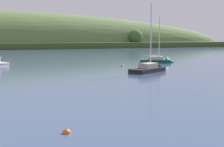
% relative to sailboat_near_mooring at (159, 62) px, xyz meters
% --- Properties ---
extents(sailboat_near_mooring, '(8.88, 6.68, 12.75)m').
position_rel_sailboat_near_mooring_xyz_m(sailboat_near_mooring, '(0.00, 0.00, 0.00)').
color(sailboat_near_mooring, '#0F564C').
rests_on(sailboat_near_mooring, ground).
extents(sailboat_midwater_white, '(9.38, 6.97, 14.02)m').
position_rel_sailboat_near_mooring_xyz_m(sailboat_midwater_white, '(-12.57, -17.53, -0.13)').
color(sailboat_midwater_white, '#232328').
rests_on(sailboat_midwater_white, ground).
extents(mooring_buoy_off_fishing_boat, '(0.59, 0.59, 0.67)m').
position_rel_sailboat_near_mooring_xyz_m(mooring_buoy_off_fishing_boat, '(-37.08, -49.20, -0.34)').
color(mooring_buoy_off_fishing_boat, '#EA5B19').
rests_on(mooring_buoy_off_fishing_boat, ground).
extents(mooring_buoy_far_upstream, '(0.78, 0.78, 0.86)m').
position_rel_sailboat_near_mooring_xyz_m(mooring_buoy_far_upstream, '(-12.85, -5.54, -0.34)').
color(mooring_buoy_far_upstream, '#E06675').
rests_on(mooring_buoy_far_upstream, ground).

